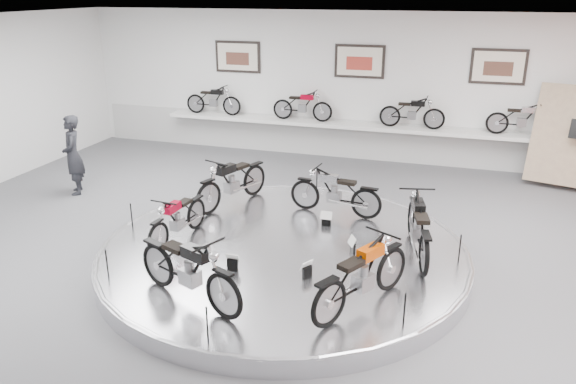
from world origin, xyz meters
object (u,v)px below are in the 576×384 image
(bike_c, at_px, (232,181))
(visitor, at_px, (73,155))
(bike_a, at_px, (418,226))
(bike_e, at_px, (189,269))
(bike_b, at_px, (335,192))
(bike_d, at_px, (178,218))
(bike_f, at_px, (362,274))
(display_platform, at_px, (284,254))
(shelf, at_px, (355,126))

(bike_c, distance_m, visitor, 4.10)
(bike_a, bearing_deg, bike_c, 59.12)
(bike_c, relative_size, bike_e, 0.99)
(bike_b, distance_m, visitor, 6.24)
(bike_c, xyz_separation_m, visitor, (-4.09, 0.30, 0.11))
(bike_a, xyz_separation_m, bike_b, (-1.73, 1.37, -0.05))
(bike_a, distance_m, bike_d, 4.16)
(bike_d, height_order, visitor, visitor)
(bike_f, distance_m, visitor, 8.14)
(visitor, bearing_deg, display_platform, 36.47)
(display_platform, distance_m, bike_c, 2.39)
(display_platform, height_order, bike_f, bike_f)
(visitor, bearing_deg, bike_b, 53.27)
(display_platform, height_order, bike_c, bike_c)
(display_platform, relative_size, bike_e, 3.61)
(bike_b, relative_size, visitor, 0.87)
(bike_e, bearing_deg, bike_b, 94.35)
(display_platform, xyz_separation_m, bike_d, (-1.85, -0.34, 0.59))
(display_platform, distance_m, bike_e, 2.35)
(display_platform, distance_m, bike_d, 1.97)
(bike_c, xyz_separation_m, bike_d, (-0.22, -1.95, -0.07))
(shelf, xyz_separation_m, bike_e, (-0.72, -8.53, -0.18))
(display_platform, relative_size, shelf, 0.58)
(bike_b, relative_size, bike_d, 1.07)
(bike_a, distance_m, visitor, 8.11)
(bike_f, bearing_deg, visitor, 92.75)
(bike_a, height_order, bike_f, bike_a)
(display_platform, distance_m, visitor, 6.08)
(bike_c, distance_m, bike_d, 1.97)
(bike_d, relative_size, bike_e, 0.85)
(bike_a, relative_size, bike_c, 1.02)
(visitor, bearing_deg, bike_e, 15.96)
(bike_b, distance_m, bike_f, 3.47)
(bike_a, distance_m, bike_e, 3.88)
(bike_b, height_order, visitor, visitor)
(shelf, xyz_separation_m, bike_b, (0.52, -4.67, -0.23))
(bike_a, height_order, bike_e, bike_a)
(bike_f, height_order, visitor, visitor)
(bike_f, bearing_deg, display_platform, 74.75)
(display_platform, distance_m, shelf, 6.46)
(shelf, bearing_deg, display_platform, -90.00)
(shelf, height_order, bike_c, bike_c)
(bike_a, height_order, bike_d, bike_a)
(bike_b, height_order, bike_d, bike_b)
(bike_a, relative_size, visitor, 0.96)
(bike_a, xyz_separation_m, bike_e, (-2.97, -2.49, -0.00))
(display_platform, height_order, bike_e, bike_e)
(bike_c, xyz_separation_m, bike_e, (0.91, -3.75, 0.01))
(bike_c, bearing_deg, visitor, -74.46)
(bike_a, xyz_separation_m, bike_f, (-0.60, -1.91, -0.01))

